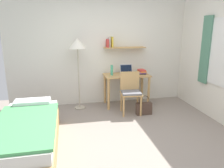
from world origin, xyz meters
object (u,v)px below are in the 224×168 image
Objects in this scene: desk at (126,80)px; laptop at (127,72)px; water_bottle at (112,70)px; book_stack at (142,72)px; bed at (27,134)px; handbag at (144,108)px; standing_lamp at (77,48)px; desk_chair at (131,91)px.

desk is 0.21m from laptop.
desk is at bearing 0.57° from water_bottle.
bed is at bearing -146.44° from book_stack.
handbag is (2.20, 0.92, -0.10)m from bed.
bed is 2.14m from standing_lamp.
standing_lamp is at bearing -176.70° from laptop.
standing_lamp is 1.27m from laptop.
standing_lamp is at bearing 179.67° from book_stack.
laptop is 1.31× the size of book_stack.
laptop is at bearing 168.24° from book_stack.
water_bottle reaches higher than book_stack.
bed is 2.57m from desk.
standing_lamp is at bearing -179.64° from desk.
handbag is at bearing -26.52° from standing_lamp.
bed is 2.39m from handbag.
standing_lamp is (-1.11, -0.01, 0.78)m from desk.
water_bottle reaches higher than handbag.
standing_lamp is 5.23× the size of laptop.
water_bottle is at bearing -179.43° from desk.
standing_lamp is at bearing 153.48° from handbag.
handbag is (1.32, -0.66, -1.24)m from standing_lamp.
water_bottle reaches higher than desk_chair.
desk is 0.42m from book_stack.
book_stack is 0.93m from handbag.
desk_chair is (-0.04, -0.50, -0.10)m from desk.
laptop is (1.12, 0.06, -0.58)m from standing_lamp.
bed is at bearing -141.57° from desk.
water_bottle is (-0.37, -0.06, 0.06)m from laptop.
desk is at bearing 0.36° from standing_lamp.
laptop is at bearing 39.22° from bed.
handbag is (-0.16, -0.65, -0.65)m from book_stack.
handbag is at bearing -103.69° from book_stack.
water_bottle is at bearing 43.89° from bed.
water_bottle is at bearing 121.81° from desk_chair.
desk_chair is 3.83× the size of book_stack.
book_stack is at bearing 76.31° from handbag.
laptop reaches higher than desk_chair.
desk is 4.44× the size of water_bottle.
desk is (1.99, 1.58, 0.36)m from bed.
laptop is at bearing 75.15° from desk.
desk_chair is (1.95, 1.08, 0.26)m from bed.
handbag is at bearing -74.96° from laptop.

